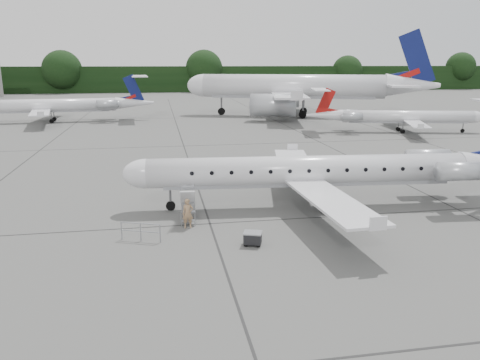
{
  "coord_description": "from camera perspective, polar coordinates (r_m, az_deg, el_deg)",
  "views": [
    {
      "loc": [
        -8.27,
        -23.35,
        9.36
      ],
      "look_at": [
        -3.45,
        4.1,
        2.3
      ],
      "focal_mm": 35.0,
      "sensor_mm": 36.0,
      "label": 1
    }
  ],
  "objects": [
    {
      "name": "treeline",
      "position": [
        153.67,
        -7.03,
        12.11
      ],
      "size": [
        260.0,
        4.0,
        8.0
      ],
      "primitive_type": "cube",
      "color": "black",
      "rests_on": "ground"
    },
    {
      "name": "main_regional_jet",
      "position": [
        30.69,
        8.32,
        2.9
      ],
      "size": [
        28.13,
        21.28,
        6.84
      ],
      "primitive_type": null,
      "rotation": [
        0.0,
        0.0,
        -0.08
      ],
      "color": "silver",
      "rests_on": "ground"
    },
    {
      "name": "passenger",
      "position": [
        27.19,
        -6.38,
        -4.07
      ],
      "size": [
        0.64,
        0.42,
        1.74
      ],
      "primitive_type": "imported",
      "rotation": [
        0.0,
        0.0,
        0.01
      ],
      "color": "#997653",
      "rests_on": "ground"
    },
    {
      "name": "baggage_cart",
      "position": [
        24.69,
        1.56,
        -7.09
      ],
      "size": [
        1.08,
        0.97,
        0.78
      ],
      "primitive_type": null,
      "rotation": [
        0.0,
        0.0,
        -0.32
      ],
      "color": "black",
      "rests_on": "ground"
    },
    {
      "name": "bg_regional_left",
      "position": [
        80.79,
        -22.77,
        9.08
      ],
      "size": [
        28.88,
        21.53,
        7.3
      ],
      "primitive_type": null,
      "rotation": [
        0.0,
        0.0,
        0.05
      ],
      "color": "silver",
      "rests_on": "ground"
    },
    {
      "name": "ground",
      "position": [
        26.48,
        8.99,
        -6.67
      ],
      "size": [
        320.0,
        320.0,
        0.0
      ],
      "primitive_type": "plane",
      "color": "#555553",
      "rests_on": "ground"
    },
    {
      "name": "bg_regional_right",
      "position": [
        67.95,
        19.81,
        7.97
      ],
      "size": [
        25.48,
        20.75,
        5.89
      ],
      "primitive_type": null,
      "rotation": [
        0.0,
        0.0,
        2.92
      ],
      "color": "silver",
      "rests_on": "ground"
    },
    {
      "name": "airstair",
      "position": [
        28.35,
        -6.35,
        -2.88
      ],
      "size": [
        1.03,
        2.32,
        2.14
      ],
      "primitive_type": null,
      "rotation": [
        0.0,
        0.0,
        -0.08
      ],
      "color": "silver",
      "rests_on": "ground"
    },
    {
      "name": "bg_narrowbody",
      "position": [
        83.7,
        6.44,
        12.66
      ],
      "size": [
        47.43,
        40.42,
        14.44
      ],
      "primitive_type": null,
      "rotation": [
        0.0,
        0.0,
        -0.33
      ],
      "color": "silver",
      "rests_on": "ground"
    },
    {
      "name": "safety_railing",
      "position": [
        25.75,
        -12.02,
        -6.24
      ],
      "size": [
        2.08,
        0.87,
        1.0
      ],
      "primitive_type": null,
      "rotation": [
        0.0,
        0.0,
        -0.37
      ],
      "color": "gray",
      "rests_on": "ground"
    }
  ]
}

